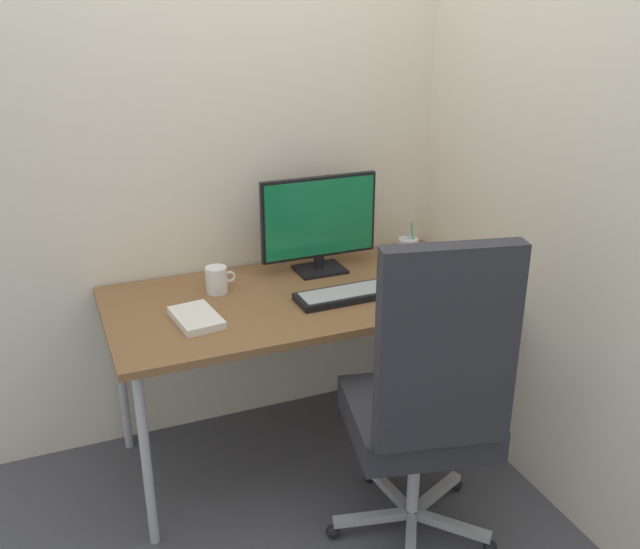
% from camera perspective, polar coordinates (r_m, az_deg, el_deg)
% --- Properties ---
extents(ground_plane, '(8.00, 8.00, 0.00)m').
position_cam_1_polar(ground_plane, '(3.12, -1.34, -13.80)').
color(ground_plane, '#4C4C51').
extents(wall_back, '(3.29, 0.04, 2.80)m').
position_cam_1_polar(wall_back, '(2.93, -4.46, 13.66)').
color(wall_back, beige).
rests_on(wall_back, ground_plane).
extents(wall_side_right, '(0.04, 2.53, 2.80)m').
position_cam_1_polar(wall_side_right, '(2.71, 16.32, 12.17)').
color(wall_side_right, beige).
rests_on(wall_side_right, ground_plane).
extents(desk, '(1.49, 0.73, 0.72)m').
position_cam_1_polar(desk, '(2.77, -1.47, -2.47)').
color(desk, brown).
rests_on(desk, ground_plane).
extents(office_chair, '(0.60, 0.61, 1.17)m').
position_cam_1_polar(office_chair, '(2.34, 8.67, -9.72)').
color(office_chair, black).
rests_on(office_chair, ground_plane).
extents(monitor, '(0.49, 0.16, 0.40)m').
position_cam_1_polar(monitor, '(2.91, -0.07, 4.26)').
color(monitor, black).
rests_on(monitor, desk).
extents(keyboard, '(0.45, 0.15, 0.03)m').
position_cam_1_polar(keyboard, '(2.72, 2.65, -1.53)').
color(keyboard, black).
rests_on(keyboard, desk).
extents(mouse, '(0.07, 0.09, 0.04)m').
position_cam_1_polar(mouse, '(2.91, 9.62, -0.11)').
color(mouse, '#9EA0A5').
rests_on(mouse, desk).
extents(pen_holder, '(0.09, 0.09, 0.17)m').
position_cam_1_polar(pen_holder, '(3.12, 7.08, 2.12)').
color(pen_holder, silver).
rests_on(pen_holder, desk).
extents(notebook, '(0.17, 0.24, 0.03)m').
position_cam_1_polar(notebook, '(2.56, -9.90, -3.44)').
color(notebook, silver).
rests_on(notebook, desk).
extents(coffee_mug, '(0.12, 0.08, 0.10)m').
position_cam_1_polar(coffee_mug, '(2.77, -8.28, -0.42)').
color(coffee_mug, white).
rests_on(coffee_mug, desk).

